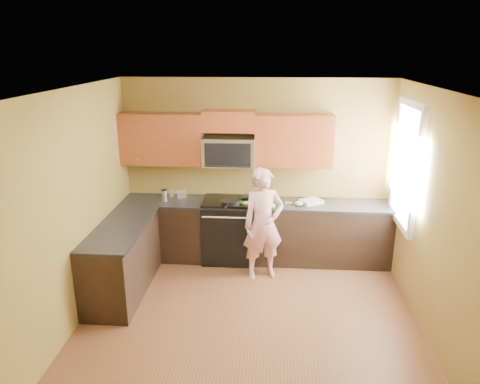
# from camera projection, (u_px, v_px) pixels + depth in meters

# --- Properties ---
(floor) EXTENTS (4.00, 4.00, 0.00)m
(floor) POSITION_uv_depth(u_px,v_px,m) (249.00, 322.00, 5.36)
(floor) COLOR brown
(floor) RESTS_ON ground
(ceiling) EXTENTS (4.00, 4.00, 0.00)m
(ceiling) POSITION_uv_depth(u_px,v_px,m) (250.00, 90.00, 4.53)
(ceiling) COLOR white
(ceiling) RESTS_ON ground
(wall_back) EXTENTS (4.00, 0.00, 4.00)m
(wall_back) POSITION_uv_depth(u_px,v_px,m) (256.00, 169.00, 6.85)
(wall_back) COLOR olive
(wall_back) RESTS_ON ground
(wall_front) EXTENTS (4.00, 0.00, 4.00)m
(wall_front) POSITION_uv_depth(u_px,v_px,m) (234.00, 321.00, 3.05)
(wall_front) COLOR olive
(wall_front) RESTS_ON ground
(wall_left) EXTENTS (0.00, 4.00, 4.00)m
(wall_left) POSITION_uv_depth(u_px,v_px,m) (73.00, 211.00, 5.09)
(wall_left) COLOR olive
(wall_left) RESTS_ON ground
(wall_right) EXTENTS (0.00, 4.00, 4.00)m
(wall_right) POSITION_uv_depth(u_px,v_px,m) (436.00, 221.00, 4.81)
(wall_right) COLOR olive
(wall_right) RESTS_ON ground
(cabinet_back_run) EXTENTS (4.00, 0.60, 0.88)m
(cabinet_back_run) POSITION_uv_depth(u_px,v_px,m) (255.00, 232.00, 6.84)
(cabinet_back_run) COLOR black
(cabinet_back_run) RESTS_ON floor
(cabinet_left_run) EXTENTS (0.60, 1.60, 0.88)m
(cabinet_left_run) POSITION_uv_depth(u_px,v_px,m) (122.00, 261.00, 5.92)
(cabinet_left_run) COLOR black
(cabinet_left_run) RESTS_ON floor
(countertop_back) EXTENTS (4.00, 0.62, 0.04)m
(countertop_back) POSITION_uv_depth(u_px,v_px,m) (255.00, 203.00, 6.69)
(countertop_back) COLOR black
(countertop_back) RESTS_ON cabinet_back_run
(countertop_left) EXTENTS (0.62, 1.60, 0.04)m
(countertop_left) POSITION_uv_depth(u_px,v_px,m) (120.00, 228.00, 5.77)
(countertop_left) COLOR black
(countertop_left) RESTS_ON cabinet_left_run
(stove) EXTENTS (0.76, 0.65, 0.95)m
(stove) POSITION_uv_depth(u_px,v_px,m) (229.00, 230.00, 6.83)
(stove) COLOR black
(stove) RESTS_ON floor
(microwave) EXTENTS (0.76, 0.40, 0.42)m
(microwave) POSITION_uv_depth(u_px,v_px,m) (229.00, 165.00, 6.65)
(microwave) COLOR silver
(microwave) RESTS_ON wall_back
(upper_cab_left) EXTENTS (1.22, 0.33, 0.75)m
(upper_cab_left) POSITION_uv_depth(u_px,v_px,m) (164.00, 163.00, 6.76)
(upper_cab_left) COLOR brown
(upper_cab_left) RESTS_ON wall_back
(upper_cab_right) EXTENTS (1.12, 0.33, 0.75)m
(upper_cab_right) POSITION_uv_depth(u_px,v_px,m) (293.00, 166.00, 6.62)
(upper_cab_right) COLOR brown
(upper_cab_right) RESTS_ON wall_back
(upper_cab_over_mw) EXTENTS (0.76, 0.33, 0.30)m
(upper_cab_over_mw) POSITION_uv_depth(u_px,v_px,m) (229.00, 121.00, 6.49)
(upper_cab_over_mw) COLOR brown
(upper_cab_over_mw) RESTS_ON wall_back
(window) EXTENTS (0.06, 1.06, 1.66)m
(window) POSITION_uv_depth(u_px,v_px,m) (407.00, 165.00, 5.86)
(window) COLOR white
(window) RESTS_ON wall_right
(woman) EXTENTS (0.67, 0.55, 1.58)m
(woman) POSITION_uv_depth(u_px,v_px,m) (263.00, 224.00, 6.20)
(woman) COLOR pink
(woman) RESTS_ON floor
(frying_pan) EXTENTS (0.35, 0.52, 0.06)m
(frying_pan) POSITION_uv_depth(u_px,v_px,m) (230.00, 204.00, 6.51)
(frying_pan) COLOR black
(frying_pan) RESTS_ON stove
(butter_tub) EXTENTS (0.14, 0.14, 0.10)m
(butter_tub) POSITION_uv_depth(u_px,v_px,m) (245.00, 204.00, 6.59)
(butter_tub) COLOR yellow
(butter_tub) RESTS_ON countertop_back
(toast_slice) EXTENTS (0.12, 0.12, 0.01)m
(toast_slice) POSITION_uv_depth(u_px,v_px,m) (289.00, 203.00, 6.62)
(toast_slice) COLOR #B27F47
(toast_slice) RESTS_ON countertop_back
(napkin_a) EXTENTS (0.13, 0.13, 0.06)m
(napkin_a) POSITION_uv_depth(u_px,v_px,m) (272.00, 206.00, 6.45)
(napkin_a) COLOR silver
(napkin_a) RESTS_ON countertop_back
(napkin_b) EXTENTS (0.15, 0.16, 0.07)m
(napkin_b) POSITION_uv_depth(u_px,v_px,m) (299.00, 203.00, 6.53)
(napkin_b) COLOR silver
(napkin_b) RESTS_ON countertop_back
(dish_towel) EXTENTS (0.38, 0.36, 0.05)m
(dish_towel) POSITION_uv_depth(u_px,v_px,m) (311.00, 201.00, 6.64)
(dish_towel) COLOR white
(dish_towel) RESTS_ON countertop_back
(travel_mug) EXTENTS (0.10, 0.10, 0.19)m
(travel_mug) POSITION_uv_depth(u_px,v_px,m) (165.00, 201.00, 6.74)
(travel_mug) COLOR silver
(travel_mug) RESTS_ON countertop_back
(glass_a) EXTENTS (0.08, 0.08, 0.12)m
(glass_a) POSITION_uv_depth(u_px,v_px,m) (179.00, 194.00, 6.85)
(glass_a) COLOR silver
(glass_a) RESTS_ON countertop_back
(glass_b) EXTENTS (0.07, 0.07, 0.12)m
(glass_b) POSITION_uv_depth(u_px,v_px,m) (172.00, 193.00, 6.90)
(glass_b) COLOR silver
(glass_b) RESTS_ON countertop_back
(glass_c) EXTENTS (0.09, 0.09, 0.12)m
(glass_c) POSITION_uv_depth(u_px,v_px,m) (184.00, 193.00, 6.89)
(glass_c) COLOR silver
(glass_c) RESTS_ON countertop_back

